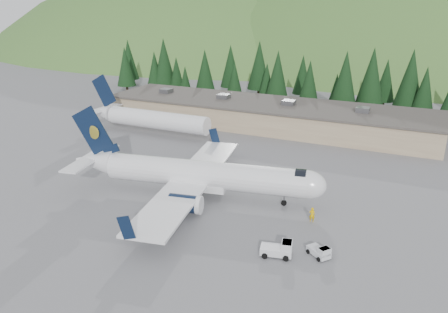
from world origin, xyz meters
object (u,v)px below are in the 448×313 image
airliner (198,175)px  baggage_tug_b (320,252)px  second_airliner (146,118)px  baggage_tug_a (279,249)px  terminal_building (266,114)px  ramp_worker (312,215)px

airliner → baggage_tug_b: size_ratio=12.59×
second_airliner → baggage_tug_a: 50.30m
second_airliner → terminal_building: size_ratio=0.39×
baggage_tug_a → terminal_building: bearing=98.7°
terminal_building → ramp_worker: bearing=-62.6°
second_airliner → ramp_worker: (40.05, -22.92, -2.36)m
second_airliner → ramp_worker: second_airliner is taller
second_airliner → ramp_worker: 46.21m
airliner → baggage_tug_a: 17.96m
airliner → terminal_building: airliner is taller
airliner → ramp_worker: 16.33m
terminal_building → second_airliner: bearing=-141.2°
baggage_tug_a → baggage_tug_b: bearing=9.2°
baggage_tug_a → ramp_worker: (1.25, 8.98, 0.17)m
second_airliner → baggage_tug_a: size_ratio=7.62×
second_airliner → airliner: bearing=-42.9°
ramp_worker → second_airliner: bearing=-39.0°
airliner → baggage_tug_a: bearing=-43.6°
second_airliner → ramp_worker: size_ratio=14.26×
baggage_tug_a → baggage_tug_b: baggage_tug_a is taller
terminal_building → baggage_tug_a: bearing=-68.5°
airliner → second_airliner: size_ratio=1.31×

